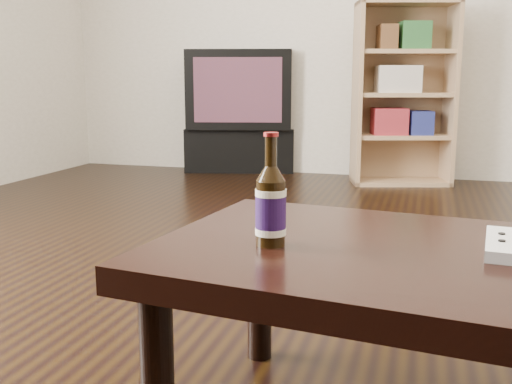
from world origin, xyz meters
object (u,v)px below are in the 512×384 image
(tv_stand, at_px, (240,149))
(bookshelf, at_px, (402,91))
(tv, at_px, (240,89))
(coffee_table, at_px, (439,281))
(beer_bottle, at_px, (271,206))
(remote, at_px, (501,244))

(tv_stand, relative_size, bookshelf, 0.69)
(tv, relative_size, bookshelf, 0.73)
(tv_stand, bearing_deg, coffee_table, -80.01)
(tv_stand, height_order, beer_bottle, beer_bottle)
(tv, distance_m, bookshelf, 1.30)
(bookshelf, distance_m, remote, 3.16)
(tv_stand, bearing_deg, beer_bottle, -84.83)
(tv_stand, relative_size, remote, 4.12)
(tv, relative_size, coffee_table, 0.77)
(bookshelf, bearing_deg, tv, 151.47)
(coffee_table, xyz_separation_m, remote, (0.11, 0.06, 0.07))
(bookshelf, bearing_deg, beer_bottle, -107.46)
(bookshelf, xyz_separation_m, remote, (0.34, -3.13, -0.22))
(bookshelf, distance_m, beer_bottle, 3.23)
(tv_stand, relative_size, beer_bottle, 3.84)
(tv, height_order, beer_bottle, tv)
(tv, bearing_deg, beer_bottle, -84.83)
(tv_stand, distance_m, bookshelf, 1.39)
(tv, bearing_deg, coffee_table, -80.01)
(tv, bearing_deg, bookshelf, -26.09)
(bookshelf, distance_m, coffee_table, 3.21)
(coffee_table, relative_size, remote, 5.65)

